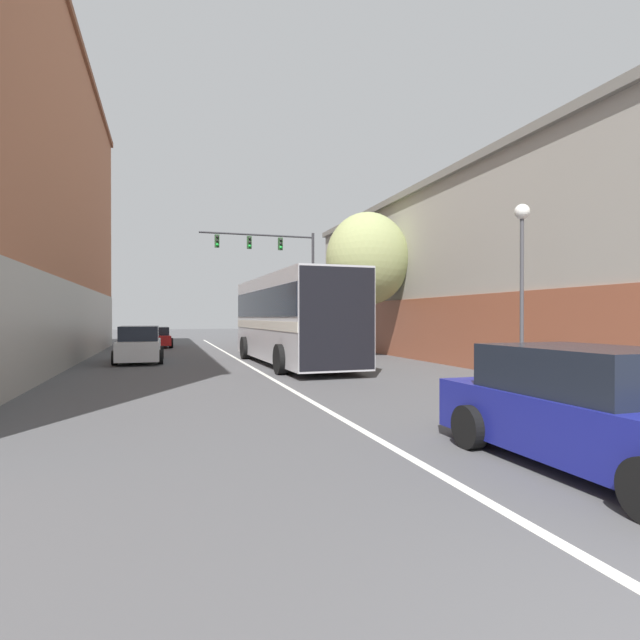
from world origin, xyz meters
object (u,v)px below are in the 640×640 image
at_px(bus, 291,316).
at_px(parked_car_left_near, 140,345).
at_px(street_lamp, 522,267).
at_px(street_tree_near, 368,259).
at_px(parked_car_left_mid, 154,337).
at_px(traffic_signal_gantry, 279,262).
at_px(hatchback_foreground, 596,412).

bearing_deg(bus, parked_car_left_near, 60.49).
xyz_separation_m(parked_car_left_near, street_lamp, (9.74, -11.56, 2.46)).
relative_size(bus, street_tree_near, 1.53).
height_order(parked_car_left_near, parked_car_left_mid, parked_car_left_near).
distance_m(parked_car_left_mid, traffic_signal_gantry, 9.25).
distance_m(parked_car_left_near, street_tree_near, 10.84).
xyz_separation_m(hatchback_foreground, traffic_signal_gantry, (2.10, 27.11, 4.81)).
bearing_deg(bus, hatchback_foreground, 179.61).
distance_m(street_lamp, street_tree_near, 11.08).
xyz_separation_m(hatchback_foreground, parked_car_left_near, (-6.07, 17.36, -0.00)).
xyz_separation_m(hatchback_foreground, street_tree_near, (4.02, 16.78, 3.91)).
relative_size(hatchback_foreground, street_lamp, 0.94).
relative_size(parked_car_left_mid, street_tree_near, 0.65).
relative_size(traffic_signal_gantry, street_lamp, 1.58).
xyz_separation_m(bus, traffic_signal_gantry, (2.39, 12.82, 3.58)).
bearing_deg(parked_car_left_near, street_lamp, -139.60).
relative_size(parked_car_left_near, street_lamp, 0.95).
bearing_deg(hatchback_foreground, traffic_signal_gantry, -5.35).
bearing_deg(parked_car_left_near, hatchback_foreground, -160.43).
height_order(parked_car_left_mid, street_lamp, street_lamp).
xyz_separation_m(traffic_signal_gantry, street_lamp, (1.56, -21.31, -2.35)).
relative_size(hatchback_foreground, traffic_signal_gantry, 0.60).
height_order(parked_car_left_near, street_tree_near, street_tree_near).
xyz_separation_m(parked_car_left_near, street_tree_near, (10.09, -0.58, 3.91)).
bearing_deg(street_tree_near, hatchback_foreground, -103.49).
bearing_deg(traffic_signal_gantry, street_tree_near, -79.47).
bearing_deg(hatchback_foreground, bus, 0.23).
bearing_deg(hatchback_foreground, parked_car_left_mid, 10.56).
relative_size(traffic_signal_gantry, street_tree_near, 1.11).
height_order(parked_car_left_mid, street_tree_near, street_tree_near).
height_order(bus, street_tree_near, street_tree_near).
bearing_deg(bus, traffic_signal_gantry, -12.08).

